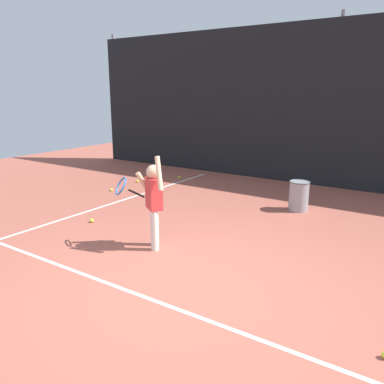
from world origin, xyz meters
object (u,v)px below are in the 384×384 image
tennis_player (153,199)px  ball_hopper (299,196)px  tennis_ball_7 (111,190)px  tennis_ball_6 (180,177)px  tennis_ball_0 (92,221)px  tennis_ball_4 (137,181)px

tennis_player → ball_hopper: size_ratio=2.40×
ball_hopper → tennis_ball_7: 4.08m
ball_hopper → tennis_ball_6: size_ratio=8.52×
tennis_player → tennis_ball_0: (-1.58, 0.26, -0.69)m
tennis_ball_6 → tennis_ball_7: same height
tennis_player → tennis_ball_7: bearing=179.1°
tennis_player → tennis_ball_4: 4.25m
tennis_ball_0 → tennis_player: bearing=-9.4°
tennis_player → tennis_ball_4: tennis_player is taller
tennis_player → tennis_ball_0: 1.75m
tennis_ball_0 → tennis_ball_7: (-1.29, 1.74, 0.00)m
tennis_ball_0 → tennis_ball_7: 2.17m
tennis_ball_0 → tennis_ball_4: bearing=116.9°
tennis_ball_4 → tennis_player: bearing=-45.1°
tennis_player → tennis_ball_6: tennis_player is taller
ball_hopper → tennis_ball_6: (-3.47, 1.01, -0.26)m
tennis_ball_4 → tennis_ball_7: same height
tennis_player → tennis_ball_4: (-2.96, 2.97, -0.69)m
tennis_ball_0 → tennis_ball_6: (-0.79, 3.67, 0.00)m
tennis_ball_4 → tennis_ball_6: size_ratio=1.00×
tennis_ball_4 → tennis_ball_6: same height
tennis_player → tennis_ball_4: size_ratio=20.46×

